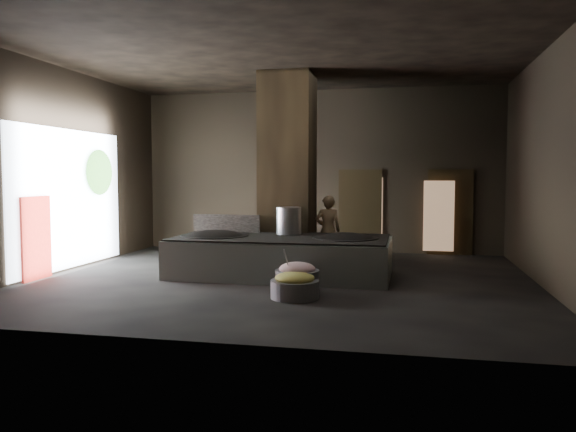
% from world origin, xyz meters
% --- Properties ---
extents(floor, '(10.00, 9.00, 0.10)m').
position_xyz_m(floor, '(0.00, 0.00, -0.05)').
color(floor, black).
rests_on(floor, ground).
extents(ceiling, '(10.00, 9.00, 0.10)m').
position_xyz_m(ceiling, '(0.00, 0.00, 4.55)').
color(ceiling, black).
rests_on(ceiling, back_wall).
extents(back_wall, '(10.00, 0.10, 4.50)m').
position_xyz_m(back_wall, '(0.00, 4.55, 2.25)').
color(back_wall, black).
rests_on(back_wall, ground).
extents(front_wall, '(10.00, 0.10, 4.50)m').
position_xyz_m(front_wall, '(0.00, -4.55, 2.25)').
color(front_wall, black).
rests_on(front_wall, ground).
extents(left_wall, '(0.10, 9.00, 4.50)m').
position_xyz_m(left_wall, '(-5.05, 0.00, 2.25)').
color(left_wall, black).
rests_on(left_wall, ground).
extents(right_wall, '(0.10, 9.00, 4.50)m').
position_xyz_m(right_wall, '(5.05, 0.00, 2.25)').
color(right_wall, black).
rests_on(right_wall, ground).
extents(pillar, '(1.20, 1.20, 4.50)m').
position_xyz_m(pillar, '(-0.30, 1.90, 2.25)').
color(pillar, black).
rests_on(pillar, ground).
extents(hearth_platform, '(4.56, 2.22, 0.79)m').
position_xyz_m(hearth_platform, '(-0.12, 0.36, 0.39)').
color(hearth_platform, '#9FB1A1').
rests_on(hearth_platform, ground).
extents(platform_cap, '(4.44, 2.13, 0.03)m').
position_xyz_m(platform_cap, '(-0.12, 0.36, 0.82)').
color(platform_cap, black).
rests_on(platform_cap, hearth_platform).
extents(wok_left, '(1.43, 1.43, 0.39)m').
position_xyz_m(wok_left, '(-1.57, 0.31, 0.75)').
color(wok_left, black).
rests_on(wok_left, hearth_platform).
extents(wok_left_rim, '(1.46, 1.46, 0.05)m').
position_xyz_m(wok_left_rim, '(-1.57, 0.31, 0.82)').
color(wok_left_rim, black).
rests_on(wok_left_rim, hearth_platform).
extents(wok_right, '(1.33, 1.33, 0.38)m').
position_xyz_m(wok_right, '(1.23, 0.41, 0.75)').
color(wok_right, black).
rests_on(wok_right, hearth_platform).
extents(wok_right_rim, '(1.36, 1.36, 0.05)m').
position_xyz_m(wok_right_rim, '(1.23, 0.41, 0.82)').
color(wok_right_rim, black).
rests_on(wok_right_rim, hearth_platform).
extents(stock_pot, '(0.55, 0.55, 0.59)m').
position_xyz_m(stock_pot, '(-0.07, 0.91, 1.13)').
color(stock_pot, '#9EA2A5').
rests_on(stock_pot, hearth_platform).
extents(splash_guard, '(1.58, 0.08, 0.39)m').
position_xyz_m(splash_guard, '(-1.57, 1.11, 1.03)').
color(splash_guard, black).
rests_on(splash_guard, hearth_platform).
extents(cook, '(0.66, 0.49, 1.65)m').
position_xyz_m(cook, '(0.65, 2.02, 0.83)').
color(cook, olive).
rests_on(cook, ground).
extents(veg_basin, '(0.96, 0.96, 0.31)m').
position_xyz_m(veg_basin, '(0.59, -1.72, 0.15)').
color(veg_basin, slate).
rests_on(veg_basin, ground).
extents(veg_fill, '(0.69, 0.69, 0.21)m').
position_xyz_m(veg_fill, '(0.59, -1.72, 0.35)').
color(veg_fill, '#81A34F').
rests_on(veg_fill, veg_basin).
extents(ladle, '(0.12, 0.33, 0.60)m').
position_xyz_m(ladle, '(0.44, -1.57, 0.55)').
color(ladle, '#9EA2A5').
rests_on(ladle, veg_basin).
extents(meat_basin, '(0.84, 0.84, 0.43)m').
position_xyz_m(meat_basin, '(0.57, -1.39, 0.22)').
color(meat_basin, slate).
rests_on(meat_basin, ground).
extents(meat_fill, '(0.65, 0.65, 0.25)m').
position_xyz_m(meat_fill, '(0.57, -1.39, 0.45)').
color(meat_fill, '#BA7075').
rests_on(meat_fill, meat_basin).
extents(doorway_near, '(1.18, 0.08, 2.38)m').
position_xyz_m(doorway_near, '(1.20, 4.45, 1.10)').
color(doorway_near, black).
rests_on(doorway_near, ground).
extents(doorway_near_glow, '(0.87, 0.04, 2.05)m').
position_xyz_m(doorway_near_glow, '(1.38, 4.51, 1.05)').
color(doorway_near_glow, '#8C6647').
rests_on(doorway_near_glow, ground).
extents(doorway_far, '(1.18, 0.08, 2.38)m').
position_xyz_m(doorway_far, '(3.60, 4.45, 1.10)').
color(doorway_far, black).
rests_on(doorway_far, ground).
extents(doorway_far_glow, '(0.79, 0.04, 1.88)m').
position_xyz_m(doorway_far_glow, '(3.30, 4.30, 1.05)').
color(doorway_far_glow, '#8C6647').
rests_on(doorway_far_glow, ground).
extents(left_opening, '(0.04, 4.20, 3.10)m').
position_xyz_m(left_opening, '(-4.95, 0.20, 1.60)').
color(left_opening, white).
rests_on(left_opening, ground).
extents(pavilion_sliver, '(0.05, 0.90, 1.70)m').
position_xyz_m(pavilion_sliver, '(-4.88, -1.10, 0.85)').
color(pavilion_sliver, maroon).
rests_on(pavilion_sliver, ground).
extents(tree_silhouette, '(0.28, 1.10, 1.10)m').
position_xyz_m(tree_silhouette, '(-4.85, 1.30, 2.20)').
color(tree_silhouette, '#194714').
rests_on(tree_silhouette, left_opening).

